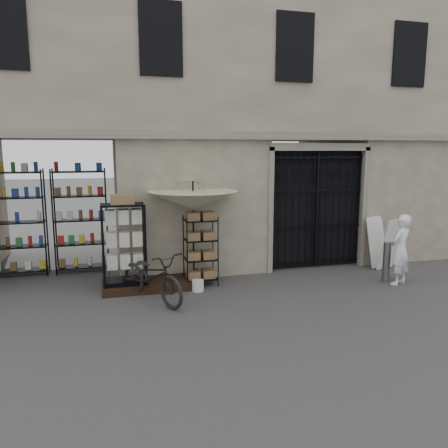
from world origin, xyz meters
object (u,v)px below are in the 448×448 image
object	(u,v)px
display_cabinet	(124,248)
easel_sign	(384,243)
market_umbrella	(193,196)
bicycle	(153,301)
wire_rack	(201,251)
white_bucket	(198,286)
shopkeeper	(398,284)
steel_bollard	(387,262)

from	to	relation	value
display_cabinet	easel_sign	distance (m)	6.28
market_umbrella	easel_sign	world-z (taller)	market_umbrella
display_cabinet	market_umbrella	bearing A→B (deg)	-3.93
bicycle	wire_rack	bearing A→B (deg)	6.03
display_cabinet	easel_sign	bearing A→B (deg)	-4.63
display_cabinet	bicycle	world-z (taller)	display_cabinet
wire_rack	white_bucket	xyz separation A→B (m)	(-0.15, -0.43, -0.63)
wire_rack	shopkeeper	bearing A→B (deg)	-13.45
market_umbrella	shopkeeper	bearing A→B (deg)	-14.70
display_cabinet	shopkeeper	bearing A→B (deg)	-16.28
white_bucket	bicycle	distance (m)	1.05
display_cabinet	white_bucket	size ratio (longest dim) A/B	7.42
white_bucket	shopkeeper	distance (m)	4.43
market_umbrella	white_bucket	bearing A→B (deg)	-91.27
white_bucket	steel_bollard	distance (m)	4.27
market_umbrella	shopkeeper	size ratio (longest dim) A/B	1.76
market_umbrella	shopkeeper	xyz separation A→B (m)	(4.37, -1.15, -1.97)
white_bucket	shopkeeper	size ratio (longest dim) A/B	0.16
shopkeeper	steel_bollard	bearing A→B (deg)	-85.64
display_cabinet	shopkeeper	size ratio (longest dim) A/B	1.18
display_cabinet	wire_rack	bearing A→B (deg)	-5.76
steel_bollard	bicycle	bearing A→B (deg)	179.38
white_bucket	bicycle	world-z (taller)	bicycle
market_umbrella	steel_bollard	world-z (taller)	market_umbrella
steel_bollard	shopkeeper	xyz separation A→B (m)	(0.15, -0.25, -0.45)
shopkeeper	wire_rack	bearing A→B (deg)	-41.13
shopkeeper	market_umbrella	bearing A→B (deg)	-41.26
bicycle	easel_sign	bearing A→B (deg)	-20.07
wire_rack	market_umbrella	distance (m)	1.23
market_umbrella	steel_bollard	distance (m)	4.58
wire_rack	easel_sign	distance (m)	4.66
market_umbrella	bicycle	size ratio (longest dim) A/B	1.42
market_umbrella	wire_rack	bearing A→B (deg)	-18.33
easel_sign	shopkeeper	bearing A→B (deg)	-129.56
white_bucket	wire_rack	bearing A→B (deg)	70.38
wire_rack	market_umbrella	xyz separation A→B (m)	(-0.14, 0.05, 1.22)
display_cabinet	bicycle	xyz separation A→B (m)	(0.48, -0.80, -0.91)
white_bucket	easel_sign	distance (m)	4.87
market_umbrella	steel_bollard	xyz separation A→B (m)	(4.22, -0.90, -1.52)
market_umbrella	white_bucket	distance (m)	1.91
steel_bollard	shopkeeper	size ratio (longest dim) A/B	0.58
bicycle	market_umbrella	bearing A→B (deg)	11.37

